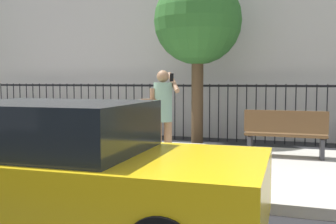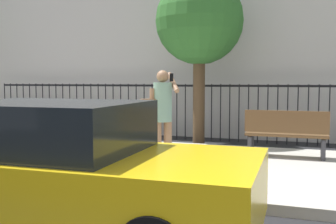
{
  "view_description": "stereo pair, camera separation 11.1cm",
  "coord_description": "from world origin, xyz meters",
  "px_view_note": "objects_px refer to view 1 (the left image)",
  "views": [
    {
      "loc": [
        3.53,
        -5.01,
        1.67
      ],
      "look_at": [
        1.16,
        2.15,
        1.09
      ],
      "focal_mm": 42.5,
      "sensor_mm": 36.0,
      "label": 1
    },
    {
      "loc": [
        3.64,
        -4.98,
        1.67
      ],
      "look_at": [
        1.16,
        2.15,
        1.09
      ],
      "focal_mm": 42.5,
      "sensor_mm": 36.0,
      "label": 2
    }
  ],
  "objects_px": {
    "taxi_yellow": "(64,171)",
    "street_bench": "(285,133)",
    "pedestrian_on_phone": "(162,110)",
    "street_tree_near": "(198,22)"
  },
  "relations": [
    {
      "from": "taxi_yellow",
      "to": "street_bench",
      "type": "bearing_deg",
      "value": 64.6
    },
    {
      "from": "taxi_yellow",
      "to": "pedestrian_on_phone",
      "type": "distance_m",
      "value": 3.2
    },
    {
      "from": "pedestrian_on_phone",
      "to": "taxi_yellow",
      "type": "bearing_deg",
      "value": -90.31
    },
    {
      "from": "pedestrian_on_phone",
      "to": "street_bench",
      "type": "height_order",
      "value": "pedestrian_on_phone"
    },
    {
      "from": "street_bench",
      "to": "taxi_yellow",
      "type": "bearing_deg",
      "value": -115.4
    },
    {
      "from": "taxi_yellow",
      "to": "street_tree_near",
      "type": "relative_size",
      "value": 0.97
    },
    {
      "from": "pedestrian_on_phone",
      "to": "street_tree_near",
      "type": "xyz_separation_m",
      "value": [
        -0.13,
        3.2,
        2.04
      ]
    },
    {
      "from": "taxi_yellow",
      "to": "street_tree_near",
      "type": "bearing_deg",
      "value": 91.02
    },
    {
      "from": "pedestrian_on_phone",
      "to": "street_bench",
      "type": "xyz_separation_m",
      "value": [
        2.14,
        1.38,
        -0.5
      ]
    },
    {
      "from": "taxi_yellow",
      "to": "street_tree_near",
      "type": "height_order",
      "value": "street_tree_near"
    }
  ]
}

